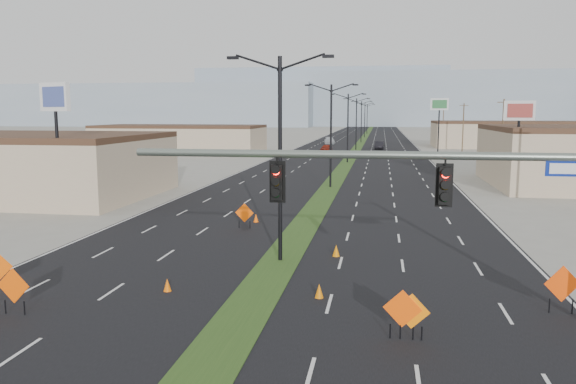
% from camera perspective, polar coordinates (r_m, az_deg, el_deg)
% --- Properties ---
extents(ground, '(600.00, 600.00, 0.00)m').
position_cam_1_polar(ground, '(17.24, -8.19, -17.23)').
color(ground, gray).
rests_on(ground, ground).
extents(road_surface, '(25.00, 400.00, 0.02)m').
position_cam_1_polar(road_surface, '(115.16, 6.99, 4.39)').
color(road_surface, black).
rests_on(road_surface, ground).
extents(median_strip, '(2.00, 400.00, 0.04)m').
position_cam_1_polar(median_strip, '(115.16, 6.99, 4.39)').
color(median_strip, '#274619').
rests_on(median_strip, ground).
extents(building_sw_far, '(30.00, 14.00, 4.50)m').
position_cam_1_polar(building_sw_far, '(106.52, -10.89, 5.22)').
color(building_sw_far, tan).
rests_on(building_sw_far, ground).
extents(building_se_far, '(44.00, 16.00, 5.00)m').
position_cam_1_polar(building_se_far, '(129.25, 24.37, 5.24)').
color(building_se_far, tan).
rests_on(building_se_far, ground).
extents(mesa_west, '(180.00, 50.00, 22.00)m').
position_cam_1_polar(mesa_west, '(320.18, -13.71, 8.54)').
color(mesa_west, '#8595A5').
rests_on(mesa_west, ground).
extents(mesa_center, '(220.00, 50.00, 28.00)m').
position_cam_1_polar(mesa_center, '(316.85, 15.97, 9.00)').
color(mesa_center, '#8595A5').
rests_on(mesa_center, ground).
extents(mesa_backdrop, '(140.00, 50.00, 32.00)m').
position_cam_1_polar(mesa_backdrop, '(336.74, 3.50, 9.57)').
color(mesa_backdrop, '#8595A5').
rests_on(mesa_backdrop, ground).
extents(signal_mast, '(16.30, 0.60, 8.00)m').
position_cam_1_polar(signal_mast, '(17.42, 21.64, -0.93)').
color(signal_mast, slate).
rests_on(signal_mast, ground).
extents(streetlight_0, '(5.15, 0.24, 10.02)m').
position_cam_1_polar(streetlight_0, '(27.32, -0.81, 4.05)').
color(streetlight_0, black).
rests_on(streetlight_0, ground).
extents(streetlight_1, '(5.15, 0.24, 10.02)m').
position_cam_1_polar(streetlight_1, '(55.07, 4.38, 6.07)').
color(streetlight_1, black).
rests_on(streetlight_1, ground).
extents(streetlight_2, '(5.15, 0.24, 10.02)m').
position_cam_1_polar(streetlight_2, '(82.99, 6.10, 6.73)').
color(streetlight_2, black).
rests_on(streetlight_2, ground).
extents(streetlight_3, '(5.15, 0.24, 10.02)m').
position_cam_1_polar(streetlight_3, '(110.95, 6.95, 7.05)').
color(streetlight_3, black).
rests_on(streetlight_3, ground).
extents(streetlight_4, '(5.15, 0.24, 10.02)m').
position_cam_1_polar(streetlight_4, '(138.92, 7.46, 7.24)').
color(streetlight_4, black).
rests_on(streetlight_4, ground).
extents(streetlight_5, '(5.15, 0.24, 10.02)m').
position_cam_1_polar(streetlight_5, '(166.90, 7.80, 7.37)').
color(streetlight_5, black).
rests_on(streetlight_5, ground).
extents(streetlight_6, '(5.15, 0.24, 10.02)m').
position_cam_1_polar(streetlight_6, '(194.89, 8.04, 7.46)').
color(streetlight_6, black).
rests_on(streetlight_6, ground).
extents(utility_pole_1, '(1.60, 0.20, 9.00)m').
position_cam_1_polar(utility_pole_1, '(76.39, 20.95, 5.57)').
color(utility_pole_1, '#4C3823').
rests_on(utility_pole_1, ground).
extents(utility_pole_2, '(1.60, 0.20, 9.00)m').
position_cam_1_polar(utility_pole_2, '(110.90, 17.37, 6.36)').
color(utility_pole_2, '#4C3823').
rests_on(utility_pole_2, ground).
extents(utility_pole_3, '(1.60, 0.20, 9.00)m').
position_cam_1_polar(utility_pole_3, '(145.64, 15.48, 6.76)').
color(utility_pole_3, '#4C3823').
rests_on(utility_pole_3, ground).
extents(car_left, '(2.13, 4.31, 1.41)m').
position_cam_1_polar(car_left, '(105.10, 3.90, 4.47)').
color(car_left, maroon).
rests_on(car_left, ground).
extents(car_mid, '(2.00, 4.92, 1.59)m').
position_cam_1_polar(car_mid, '(114.06, 9.29, 4.71)').
color(car_mid, black).
rests_on(car_mid, ground).
extents(car_far, '(2.94, 5.74, 1.60)m').
position_cam_1_polar(car_far, '(131.19, 4.23, 5.22)').
color(car_far, silver).
rests_on(car_far, ground).
extents(construction_sign_1, '(1.32, 0.11, 1.76)m').
position_cam_1_polar(construction_sign_1, '(23.00, -26.12, -8.68)').
color(construction_sign_1, '#EF4E05').
rests_on(construction_sign_1, ground).
extents(construction_sign_2, '(1.22, 0.13, 1.63)m').
position_cam_1_polar(construction_sign_2, '(35.79, -4.45, -2.21)').
color(construction_sign_2, '#FF5405').
rests_on(construction_sign_2, ground).
extents(construction_sign_3, '(1.25, 0.19, 1.67)m').
position_cam_1_polar(construction_sign_3, '(18.94, 11.53, -11.70)').
color(construction_sign_3, '#FE4D05').
rests_on(construction_sign_3, ground).
extents(construction_sign_4, '(1.17, 0.22, 1.57)m').
position_cam_1_polar(construction_sign_4, '(18.98, 12.45, -11.91)').
color(construction_sign_4, orange).
rests_on(construction_sign_4, ground).
extents(construction_sign_5, '(1.35, 0.30, 1.82)m').
position_cam_1_polar(construction_sign_5, '(23.08, 26.10, -8.52)').
color(construction_sign_5, '#E53E04').
rests_on(construction_sign_5, ground).
extents(cone_0, '(0.35, 0.35, 0.56)m').
position_cam_1_polar(cone_0, '(24.00, -12.16, -9.23)').
color(cone_0, '#F16305').
rests_on(cone_0, ground).
extents(cone_1, '(0.39, 0.39, 0.59)m').
position_cam_1_polar(cone_1, '(22.71, 3.18, -10.01)').
color(cone_1, orange).
rests_on(cone_1, ground).
extents(cone_2, '(0.48, 0.48, 0.63)m').
position_cam_1_polar(cone_2, '(29.03, 4.91, -5.95)').
color(cone_2, orange).
rests_on(cone_2, ground).
extents(cone_3, '(0.47, 0.47, 0.59)m').
position_cam_1_polar(cone_3, '(37.84, -3.28, -2.66)').
color(cone_3, '#FF5A05').
rests_on(cone_3, ground).
extents(pole_sign_west, '(2.98, 1.55, 9.48)m').
position_cam_1_polar(pole_sign_west, '(44.39, -22.57, 7.99)').
color(pole_sign_west, black).
rests_on(pole_sign_west, ground).
extents(pole_sign_east_near, '(2.74, 1.09, 8.42)m').
position_cam_1_polar(pole_sign_east_near, '(56.83, 22.43, 6.95)').
color(pole_sign_east_near, black).
rests_on(pole_sign_east_near, ground).
extents(pole_sign_east_far, '(3.23, 0.85, 9.87)m').
position_cam_1_polar(pole_sign_east_far, '(106.29, 15.13, 8.22)').
color(pole_sign_east_far, black).
rests_on(pole_sign_east_far, ground).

